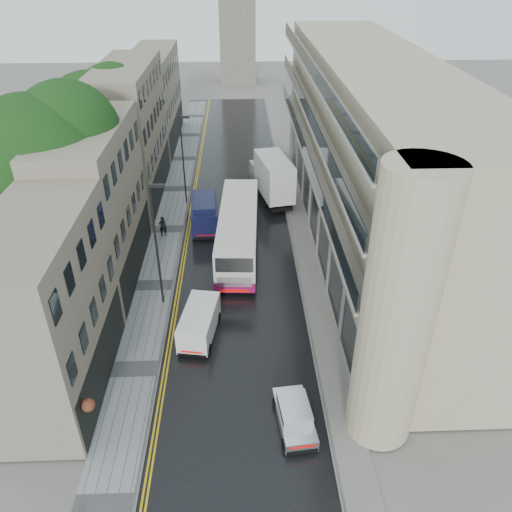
{
  "coord_description": "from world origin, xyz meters",
  "views": [
    {
      "loc": [
        0.28,
        -10.15,
        20.77
      ],
      "look_at": [
        1.32,
        18.0,
        3.15
      ],
      "focal_mm": 35.0,
      "sensor_mm": 36.0,
      "label": 1
    }
  ],
  "objects_px": {
    "silver_hatchback": "(285,438)",
    "white_van": "(180,338)",
    "pedestrian": "(163,226)",
    "cream_bus": "(218,255)",
    "white_lorry": "(265,186)",
    "tree_near": "(43,195)",
    "lamp_post_far": "(183,161)",
    "lamp_post_near": "(157,247)",
    "tree_far": "(96,139)",
    "navy_van": "(192,223)"
  },
  "relations": [
    {
      "from": "pedestrian",
      "to": "cream_bus",
      "type": "bearing_deg",
      "value": 105.93
    },
    {
      "from": "tree_far",
      "to": "white_van",
      "type": "height_order",
      "value": "tree_far"
    },
    {
      "from": "silver_hatchback",
      "to": "pedestrian",
      "type": "distance_m",
      "value": 22.6
    },
    {
      "from": "cream_bus",
      "to": "white_van",
      "type": "distance_m",
      "value": 8.4
    },
    {
      "from": "tree_far",
      "to": "lamp_post_far",
      "type": "relative_size",
      "value": 1.53
    },
    {
      "from": "tree_near",
      "to": "navy_van",
      "type": "bearing_deg",
      "value": 34.77
    },
    {
      "from": "lamp_post_near",
      "to": "pedestrian",
      "type": "bearing_deg",
      "value": 97.27
    },
    {
      "from": "lamp_post_far",
      "to": "white_lorry",
      "type": "bearing_deg",
      "value": 3.37
    },
    {
      "from": "lamp_post_near",
      "to": "white_lorry",
      "type": "bearing_deg",
      "value": 62.24
    },
    {
      "from": "tree_far",
      "to": "navy_van",
      "type": "xyz_separation_m",
      "value": [
        8.59,
        -6.83,
        -4.83
      ]
    },
    {
      "from": "navy_van",
      "to": "lamp_post_near",
      "type": "relative_size",
      "value": 0.63
    },
    {
      "from": "white_van",
      "to": "lamp_post_far",
      "type": "height_order",
      "value": "lamp_post_far"
    },
    {
      "from": "cream_bus",
      "to": "navy_van",
      "type": "height_order",
      "value": "cream_bus"
    },
    {
      "from": "tree_far",
      "to": "pedestrian",
      "type": "relative_size",
      "value": 7.08
    },
    {
      "from": "silver_hatchback",
      "to": "lamp_post_far",
      "type": "xyz_separation_m",
      "value": [
        -6.97,
        27.34,
        3.48
      ]
    },
    {
      "from": "silver_hatchback",
      "to": "white_van",
      "type": "bearing_deg",
      "value": 122.5
    },
    {
      "from": "white_lorry",
      "to": "white_van",
      "type": "height_order",
      "value": "white_lorry"
    },
    {
      "from": "navy_van",
      "to": "lamp_post_far",
      "type": "height_order",
      "value": "lamp_post_far"
    },
    {
      "from": "cream_bus",
      "to": "lamp_post_near",
      "type": "relative_size",
      "value": 1.45
    },
    {
      "from": "white_van",
      "to": "lamp_post_near",
      "type": "xyz_separation_m",
      "value": [
        -1.62,
        4.78,
        3.43
      ]
    },
    {
      "from": "pedestrian",
      "to": "lamp_post_near",
      "type": "relative_size",
      "value": 0.2
    },
    {
      "from": "pedestrian",
      "to": "lamp_post_far",
      "type": "distance_m",
      "value": 7.23
    },
    {
      "from": "pedestrian",
      "to": "tree_near",
      "type": "bearing_deg",
      "value": 21.46
    },
    {
      "from": "cream_bus",
      "to": "silver_hatchback",
      "type": "bearing_deg",
      "value": -73.9
    },
    {
      "from": "tree_far",
      "to": "tree_near",
      "type": "bearing_deg",
      "value": -91.32
    },
    {
      "from": "tree_far",
      "to": "silver_hatchback",
      "type": "height_order",
      "value": "tree_far"
    },
    {
      "from": "tree_near",
      "to": "cream_bus",
      "type": "relative_size",
      "value": 1.11
    },
    {
      "from": "pedestrian",
      "to": "white_lorry",
      "type": "bearing_deg",
      "value": -173.28
    },
    {
      "from": "tree_far",
      "to": "pedestrian",
      "type": "distance_m",
      "value": 10.41
    },
    {
      "from": "tree_near",
      "to": "lamp_post_far",
      "type": "xyz_separation_m",
      "value": [
        7.78,
        12.71,
        -2.75
      ]
    },
    {
      "from": "tree_far",
      "to": "white_lorry",
      "type": "distance_m",
      "value": 15.49
    },
    {
      "from": "pedestrian",
      "to": "lamp_post_far",
      "type": "xyz_separation_m",
      "value": [
        1.38,
        6.34,
        3.19
      ]
    },
    {
      "from": "tree_near",
      "to": "cream_bus",
      "type": "xyz_separation_m",
      "value": [
        11.18,
        0.55,
        -5.22
      ]
    },
    {
      "from": "white_van",
      "to": "lamp_post_near",
      "type": "height_order",
      "value": "lamp_post_near"
    },
    {
      "from": "tree_far",
      "to": "white_lorry",
      "type": "relative_size",
      "value": 1.53
    },
    {
      "from": "cream_bus",
      "to": "pedestrian",
      "type": "distance_m",
      "value": 7.57
    },
    {
      "from": "cream_bus",
      "to": "lamp_post_far",
      "type": "xyz_separation_m",
      "value": [
        -3.4,
        12.17,
        2.47
      ]
    },
    {
      "from": "white_van",
      "to": "silver_hatchback",
      "type": "bearing_deg",
      "value": -42.01
    },
    {
      "from": "white_lorry",
      "to": "tree_near",
      "type": "bearing_deg",
      "value": -154.66
    },
    {
      "from": "tree_far",
      "to": "silver_hatchback",
      "type": "bearing_deg",
      "value": -62.39
    },
    {
      "from": "white_lorry",
      "to": "lamp_post_far",
      "type": "height_order",
      "value": "lamp_post_far"
    },
    {
      "from": "pedestrian",
      "to": "lamp_post_far",
      "type": "relative_size",
      "value": 0.22
    },
    {
      "from": "silver_hatchback",
      "to": "white_lorry",
      "type": "bearing_deg",
      "value": 82.88
    },
    {
      "from": "lamp_post_far",
      "to": "navy_van",
      "type": "bearing_deg",
      "value": -67.39
    },
    {
      "from": "navy_van",
      "to": "tree_far",
      "type": "bearing_deg",
      "value": 138.5
    },
    {
      "from": "tree_near",
      "to": "tree_far",
      "type": "height_order",
      "value": "tree_near"
    },
    {
      "from": "white_lorry",
      "to": "silver_hatchback",
      "type": "height_order",
      "value": "white_lorry"
    },
    {
      "from": "navy_van",
      "to": "tree_near",
      "type": "bearing_deg",
      "value": -148.27
    },
    {
      "from": "cream_bus",
      "to": "tree_near",
      "type": "bearing_deg",
      "value": -174.33
    },
    {
      "from": "silver_hatchback",
      "to": "lamp_post_near",
      "type": "height_order",
      "value": "lamp_post_near"
    }
  ]
}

